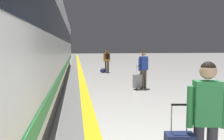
% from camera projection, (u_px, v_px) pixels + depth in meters
% --- Properties ---
extents(safety_line_strip, '(0.36, 80.00, 0.01)m').
position_uv_depth(safety_line_strip, '(83.00, 85.00, 11.40)').
color(safety_line_strip, yellow).
rests_on(safety_line_strip, ground).
extents(tactile_edge_band, '(0.74, 80.00, 0.01)m').
position_uv_depth(tactile_edge_band, '(75.00, 85.00, 11.34)').
color(tactile_edge_band, slate).
rests_on(tactile_edge_band, ground).
extents(high_speed_train, '(2.94, 33.92, 4.97)m').
position_uv_depth(high_speed_train, '(16.00, 27.00, 7.69)').
color(high_speed_train, '#38383D').
rests_on(high_speed_train, ground).
extents(traveller_foreground, '(0.52, 0.26, 1.69)m').
position_uv_depth(traveller_foreground, '(206.00, 115.00, 3.13)').
color(traveller_foreground, '#383842').
rests_on(traveller_foreground, ground).
extents(passenger_near, '(0.51, 0.38, 1.68)m').
position_uv_depth(passenger_near, '(107.00, 59.00, 17.01)').
color(passenger_near, brown).
rests_on(passenger_near, ground).
extents(duffel_bag_near, '(0.44, 0.26, 0.36)m').
position_uv_depth(duffel_bag_near, '(103.00, 71.00, 16.81)').
color(duffel_bag_near, navy).
rests_on(duffel_bag_near, ground).
extents(passenger_mid, '(0.50, 0.31, 1.69)m').
position_uv_depth(passenger_mid, '(143.00, 67.00, 10.52)').
color(passenger_mid, brown).
rests_on(passenger_mid, ground).
extents(suitcase_mid, '(0.44, 0.39, 1.04)m').
position_uv_depth(suitcase_mid, '(137.00, 81.00, 10.37)').
color(suitcase_mid, '#9E9EA3').
rests_on(suitcase_mid, ground).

